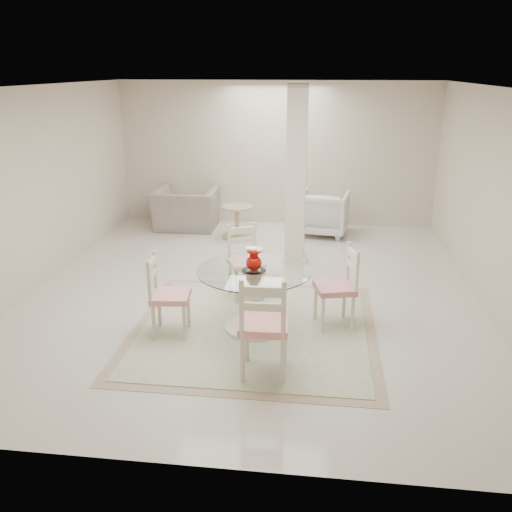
# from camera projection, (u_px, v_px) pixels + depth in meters

# --- Properties ---
(ground) EXTENTS (7.00, 7.00, 0.00)m
(ground) POSITION_uv_depth(u_px,v_px,m) (253.00, 291.00, 7.48)
(ground) COLOR beige
(ground) RESTS_ON ground
(room_shell) EXTENTS (6.02, 7.02, 2.71)m
(room_shell) POSITION_uv_depth(u_px,v_px,m) (252.00, 156.00, 6.86)
(room_shell) COLOR beige
(room_shell) RESTS_ON ground
(column) EXTENTS (0.30, 0.30, 2.70)m
(column) POSITION_uv_depth(u_px,v_px,m) (296.00, 177.00, 8.19)
(column) COLOR beige
(column) RESTS_ON ground
(area_rug) EXTENTS (2.84, 2.84, 0.02)m
(area_rug) POSITION_uv_depth(u_px,v_px,m) (254.00, 329.00, 6.38)
(area_rug) COLOR tan
(area_rug) RESTS_ON ground
(dining_table) EXTENTS (1.30, 1.30, 0.75)m
(dining_table) POSITION_uv_depth(u_px,v_px,m) (254.00, 300.00, 6.25)
(dining_table) COLOR #F4E9C8
(dining_table) RESTS_ON ground
(red_vase) EXTENTS (0.21, 0.18, 0.27)m
(red_vase) POSITION_uv_depth(u_px,v_px,m) (254.00, 259.00, 6.09)
(red_vase) COLOR #AA0D05
(red_vase) RESTS_ON dining_table
(dining_chair_east) EXTENTS (0.53, 0.53, 1.09)m
(dining_chair_east) POSITION_uv_depth(u_px,v_px,m) (341.00, 281.00, 6.30)
(dining_chair_east) COLOR #F6EDCA
(dining_chair_east) RESTS_ON ground
(dining_chair_north) EXTENTS (0.57, 0.57, 1.08)m
(dining_chair_north) POSITION_uv_depth(u_px,v_px,m) (245.00, 256.00, 7.14)
(dining_chair_north) COLOR beige
(dining_chair_north) RESTS_ON ground
(dining_chair_west) EXTENTS (0.46, 0.46, 1.05)m
(dining_chair_west) POSITION_uv_depth(u_px,v_px,m) (164.00, 290.00, 6.10)
(dining_chair_west) COLOR beige
(dining_chair_west) RESTS_ON ground
(dining_chair_south) EXTENTS (0.49, 0.49, 1.20)m
(dining_chair_south) POSITION_uv_depth(u_px,v_px,m) (264.00, 319.00, 5.21)
(dining_chair_south) COLOR beige
(dining_chair_south) RESTS_ON ground
(recliner_taupe) EXTENTS (1.20, 1.05, 0.77)m
(recliner_taupe) POSITION_uv_depth(u_px,v_px,m) (185.00, 209.00, 10.26)
(recliner_taupe) COLOR gray
(recliner_taupe) RESTS_ON ground
(armchair_white) EXTENTS (0.97, 0.99, 0.79)m
(armchair_white) POSITION_uv_depth(u_px,v_px,m) (324.00, 213.00, 9.91)
(armchair_white) COLOR white
(armchair_white) RESTS_ON ground
(side_table) EXTENTS (0.56, 0.56, 0.58)m
(side_table) POSITION_uv_depth(u_px,v_px,m) (237.00, 223.00, 9.74)
(side_table) COLOR tan
(side_table) RESTS_ON ground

